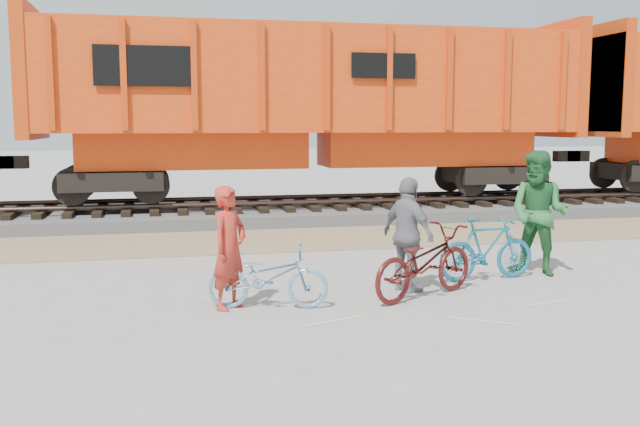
# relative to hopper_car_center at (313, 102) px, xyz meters

# --- Properties ---
(ground) EXTENTS (120.00, 120.00, 0.00)m
(ground) POSITION_rel_hopper_car_center_xyz_m (-0.82, -9.00, -3.01)
(ground) COLOR #9E9E99
(ground) RESTS_ON ground
(gravel_strip) EXTENTS (120.00, 3.00, 0.02)m
(gravel_strip) POSITION_rel_hopper_car_center_xyz_m (-0.82, -3.50, -3.00)
(gravel_strip) COLOR #99855F
(gravel_strip) RESTS_ON ground
(ballast_bed) EXTENTS (120.00, 4.00, 0.30)m
(ballast_bed) POSITION_rel_hopper_car_center_xyz_m (-0.82, 0.00, -2.86)
(ballast_bed) COLOR slate
(ballast_bed) RESTS_ON ground
(track) EXTENTS (120.00, 2.60, 0.24)m
(track) POSITION_rel_hopper_car_center_xyz_m (-0.82, 0.00, -2.53)
(track) COLOR black
(track) RESTS_ON ballast_bed
(hopper_car_center) EXTENTS (14.00, 3.13, 4.65)m
(hopper_car_center) POSITION_rel_hopper_car_center_xyz_m (0.00, 0.00, 0.00)
(hopper_car_center) COLOR black
(hopper_car_center) RESTS_ON track
(bicycle_blue) EXTENTS (1.70, 0.90, 0.85)m
(bicycle_blue) POSITION_rel_hopper_car_center_xyz_m (-2.53, -8.98, -2.58)
(bicycle_blue) COLOR #75A1C3
(bicycle_blue) RESTS_ON ground
(bicycle_teal) EXTENTS (1.70, 0.63, 1.00)m
(bicycle_teal) POSITION_rel_hopper_car_center_xyz_m (1.09, -8.00, -2.51)
(bicycle_teal) COLOR #186B88
(bicycle_teal) RESTS_ON ground
(bicycle_maroon) EXTENTS (2.04, 1.52, 1.02)m
(bicycle_maroon) POSITION_rel_hopper_car_center_xyz_m (-0.28, -8.87, -2.49)
(bicycle_maroon) COLOR #4F1411
(bicycle_maroon) RESTS_ON ground
(person_solo) EXTENTS (0.70, 0.71, 1.65)m
(person_solo) POSITION_rel_hopper_car_center_xyz_m (-3.03, -8.88, -2.18)
(person_solo) COLOR red
(person_solo) RESTS_ON ground
(person_man) EXTENTS (1.23, 1.25, 2.03)m
(person_man) POSITION_rel_hopper_car_center_xyz_m (2.09, -7.80, -1.99)
(person_man) COLOR #266832
(person_man) RESTS_ON ground
(person_woman) EXTENTS (0.78, 1.07, 1.69)m
(person_woman) POSITION_rel_hopper_car_center_xyz_m (-0.38, -8.47, -2.16)
(person_woman) COLOR gray
(person_woman) RESTS_ON ground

